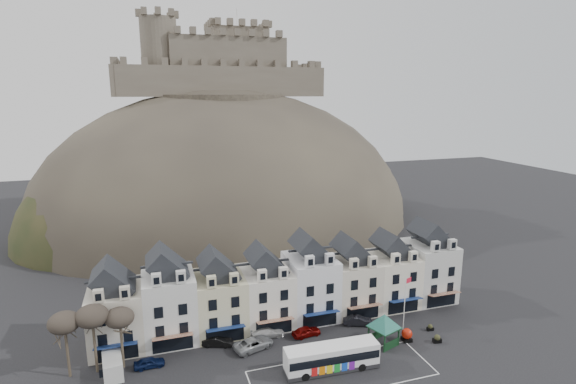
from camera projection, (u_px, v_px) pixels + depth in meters
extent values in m
plane|color=black|center=(331.00, 382.00, 52.11)|extent=(300.00, 300.00, 0.00)
cube|color=silver|center=(342.00, 373.00, 53.86)|extent=(22.00, 7.50, 0.01)
cube|color=beige|center=(117.00, 317.00, 59.02)|extent=(6.80, 8.00, 8.00)
cube|color=black|center=(113.00, 280.00, 57.90)|extent=(6.80, 5.76, 2.80)
cube|color=beige|center=(99.00, 296.00, 54.17)|extent=(1.20, 0.80, 1.60)
cube|color=beige|center=(125.00, 293.00, 55.06)|extent=(1.20, 0.80, 1.60)
cube|color=black|center=(117.00, 352.00, 55.86)|extent=(5.10, 0.06, 2.20)
cube|color=navy|center=(116.00, 346.00, 54.95)|extent=(5.10, 1.29, 0.43)
cube|color=silver|center=(170.00, 306.00, 60.92)|extent=(6.80, 8.00, 9.20)
cube|color=black|center=(167.00, 266.00, 59.67)|extent=(6.80, 5.76, 2.80)
cube|color=silver|center=(156.00, 280.00, 55.94)|extent=(1.20, 0.80, 1.60)
cube|color=silver|center=(181.00, 277.00, 56.83)|extent=(1.20, 0.80, 1.60)
cube|color=black|center=(173.00, 343.00, 57.89)|extent=(5.10, 0.06, 2.20)
cube|color=maroon|center=(173.00, 337.00, 56.98)|extent=(5.10, 1.29, 0.43)
cube|color=beige|center=(220.00, 303.00, 63.08)|extent=(6.80, 8.00, 8.00)
cube|color=black|center=(218.00, 268.00, 61.95)|extent=(6.80, 5.76, 2.80)
cube|color=beige|center=(211.00, 282.00, 58.23)|extent=(1.20, 0.80, 1.60)
cube|color=beige|center=(234.00, 279.00, 59.12)|extent=(1.20, 0.80, 1.60)
cube|color=black|center=(225.00, 335.00, 59.91)|extent=(5.10, 0.06, 2.20)
cube|color=navy|center=(226.00, 328.00, 59.01)|extent=(5.10, 1.29, 0.43)
cube|color=white|center=(266.00, 296.00, 65.11)|extent=(6.80, 8.00, 8.00)
cube|color=black|center=(266.00, 263.00, 63.98)|extent=(6.80, 5.76, 2.80)
cube|color=white|center=(262.00, 275.00, 60.25)|extent=(1.20, 0.80, 1.60)
cube|color=white|center=(283.00, 273.00, 61.15)|extent=(1.20, 0.80, 1.60)
cube|color=black|center=(274.00, 327.00, 61.94)|extent=(5.10, 0.06, 2.20)
cube|color=maroon|center=(275.00, 320.00, 61.04)|extent=(5.10, 1.29, 0.43)
cube|color=white|center=(310.00, 286.00, 67.00)|extent=(6.80, 8.00, 9.20)
cube|color=black|center=(311.00, 250.00, 65.75)|extent=(6.80, 5.76, 2.80)
cube|color=white|center=(310.00, 261.00, 62.02)|extent=(1.20, 0.80, 1.60)
cube|color=white|center=(330.00, 259.00, 62.91)|extent=(1.20, 0.80, 1.60)
cube|color=black|center=(320.00, 319.00, 63.97)|extent=(5.10, 0.06, 2.20)
cube|color=navy|center=(322.00, 313.00, 63.07)|extent=(5.10, 1.29, 0.43)
cube|color=beige|center=(351.00, 284.00, 69.16)|extent=(6.80, 8.00, 8.00)
cube|color=black|center=(352.00, 253.00, 68.04)|extent=(6.80, 5.76, 2.80)
cube|color=beige|center=(354.00, 264.00, 64.31)|extent=(1.20, 0.80, 1.60)
cube|color=beige|center=(373.00, 262.00, 65.20)|extent=(1.20, 0.80, 1.60)
cube|color=black|center=(363.00, 312.00, 66.00)|extent=(5.10, 0.06, 2.20)
cube|color=maroon|center=(365.00, 306.00, 65.09)|extent=(5.10, 1.29, 0.43)
cube|color=white|center=(390.00, 279.00, 71.19)|extent=(6.80, 8.00, 8.00)
cube|color=black|center=(392.00, 248.00, 70.07)|extent=(6.80, 5.76, 2.80)
cube|color=white|center=(396.00, 259.00, 66.34)|extent=(1.20, 0.80, 1.60)
cube|color=white|center=(413.00, 256.00, 67.23)|extent=(1.20, 0.80, 1.60)
cube|color=black|center=(403.00, 306.00, 68.02)|extent=(5.10, 0.06, 2.20)
cube|color=navy|center=(406.00, 300.00, 67.12)|extent=(5.10, 1.29, 0.43)
cube|color=silver|center=(427.00, 270.00, 73.09)|extent=(6.80, 8.00, 9.20)
cube|color=black|center=(430.00, 236.00, 71.83)|extent=(6.80, 5.76, 2.80)
cube|color=silver|center=(435.00, 246.00, 68.11)|extent=(1.20, 0.80, 1.60)
cube|color=silver|center=(452.00, 244.00, 69.00)|extent=(1.20, 0.80, 1.60)
cube|color=black|center=(441.00, 300.00, 70.05)|extent=(5.10, 0.06, 2.20)
cube|color=maroon|center=(445.00, 294.00, 69.15)|extent=(5.10, 1.29, 0.43)
ellipsoid|color=#332D28|center=(225.00, 222.00, 117.19)|extent=(96.00, 76.00, 68.00)
ellipsoid|color=#283319|center=(136.00, 236.00, 105.05)|extent=(52.00, 44.00, 42.00)
ellipsoid|color=#332D28|center=(306.00, 211.00, 128.07)|extent=(56.00, 48.00, 46.00)
ellipsoid|color=#283319|center=(219.00, 239.00, 102.98)|extent=(40.00, 28.00, 28.00)
ellipsoid|color=#332D28|center=(275.00, 231.00, 109.01)|extent=(36.00, 28.00, 24.00)
cylinder|color=#332D28|center=(221.00, 101.00, 110.50)|extent=(30.00, 30.00, 3.00)
cube|color=brown|center=(224.00, 81.00, 105.81)|extent=(48.00, 2.20, 7.00)
cube|color=brown|center=(211.00, 83.00, 124.40)|extent=(48.00, 2.20, 7.00)
cube|color=brown|center=(117.00, 82.00, 107.95)|extent=(2.20, 22.00, 7.00)
cube|color=brown|center=(305.00, 83.00, 122.26)|extent=(2.20, 22.00, 7.00)
cube|color=brown|center=(224.00, 60.00, 114.51)|extent=(28.00, 18.00, 10.00)
cube|color=brown|center=(238.00, 55.00, 117.24)|extent=(14.00, 12.00, 13.00)
cylinder|color=brown|center=(160.00, 58.00, 106.02)|extent=(8.40, 8.40, 18.00)
cylinder|color=silver|center=(237.00, 19.00, 115.30)|extent=(0.16, 0.16, 5.00)
cylinder|color=#3D3226|center=(68.00, 355.00, 52.60)|extent=(0.32, 0.32, 5.74)
ellipsoid|color=#383028|center=(64.00, 323.00, 51.72)|extent=(3.61, 3.61, 2.54)
cylinder|color=#3D3226|center=(95.00, 349.00, 53.47)|extent=(0.32, 0.32, 6.02)
ellipsoid|color=#383028|center=(92.00, 316.00, 52.54)|extent=(3.78, 3.78, 2.67)
cylinder|color=#3D3226|center=(122.00, 347.00, 54.42)|extent=(0.32, 0.32, 5.46)
ellipsoid|color=#383028|center=(120.00, 318.00, 53.58)|extent=(3.43, 3.43, 2.42)
cube|color=#262628|center=(331.00, 367.00, 54.44)|extent=(11.63, 3.17, 0.52)
cube|color=white|center=(332.00, 356.00, 54.11)|extent=(11.63, 3.12, 2.64)
cube|color=black|center=(332.00, 354.00, 54.08)|extent=(11.41, 3.19, 1.00)
cube|color=white|center=(332.00, 347.00, 53.85)|extent=(11.40, 3.01, 0.26)
cube|color=orange|center=(375.00, 341.00, 55.36)|extent=(0.12, 1.26, 0.29)
cylinder|color=black|center=(362.00, 367.00, 54.19)|extent=(1.02, 0.38, 1.01)
cylinder|color=black|center=(354.00, 356.00, 56.42)|extent=(1.02, 0.38, 1.01)
cylinder|color=black|center=(305.00, 377.00, 52.35)|extent=(1.02, 0.38, 1.01)
cylinder|color=black|center=(300.00, 365.00, 54.58)|extent=(1.02, 0.38, 1.01)
cube|color=black|center=(369.00, 335.00, 60.07)|extent=(0.20, 0.20, 2.47)
cube|color=black|center=(382.00, 328.00, 61.72)|extent=(0.20, 0.20, 2.47)
cube|color=black|center=(385.00, 344.00, 57.91)|extent=(0.20, 0.20, 2.47)
cube|color=black|center=(399.00, 337.00, 59.56)|extent=(0.20, 0.20, 2.47)
cube|color=black|center=(384.00, 327.00, 59.55)|extent=(4.34, 4.34, 0.12)
cone|color=#125144|center=(384.00, 321.00, 59.35)|extent=(6.42, 6.42, 1.85)
cube|color=black|center=(407.00, 339.00, 60.79)|extent=(1.29, 1.29, 0.46)
sphere|color=#B21C0A|center=(407.00, 334.00, 60.61)|extent=(1.44, 1.44, 1.44)
cylinder|color=silver|center=(404.00, 305.00, 62.00)|extent=(0.12, 0.12, 8.32)
cube|color=red|center=(409.00, 280.00, 61.58)|extent=(1.08, 0.43, 0.73)
cube|color=silver|center=(112.00, 364.00, 53.63)|extent=(2.70, 5.17, 2.26)
cube|color=black|center=(112.00, 361.00, 53.54)|extent=(2.04, 0.31, 0.97)
cube|color=black|center=(437.00, 341.00, 60.37)|extent=(1.23, 0.76, 0.57)
sphere|color=#283319|center=(437.00, 337.00, 60.27)|extent=(0.80, 0.80, 0.80)
cube|color=black|center=(430.00, 329.00, 63.44)|extent=(0.99, 0.57, 0.47)
sphere|color=#283319|center=(430.00, 326.00, 63.36)|extent=(0.66, 0.66, 0.66)
imported|color=#0C173C|center=(149.00, 363.00, 54.84)|extent=(3.74, 1.63, 1.25)
imported|color=black|center=(218.00, 341.00, 59.49)|extent=(4.23, 2.66, 1.32)
imported|color=gray|center=(254.00, 344.00, 58.77)|extent=(5.77, 3.90, 1.49)
imported|color=silver|center=(267.00, 332.00, 61.80)|extent=(4.89, 2.32, 1.38)
imported|color=#640705|center=(306.00, 331.00, 61.92)|extent=(4.20, 2.10, 1.37)
imported|color=black|center=(358.00, 321.00, 64.85)|extent=(4.44, 2.91, 1.38)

